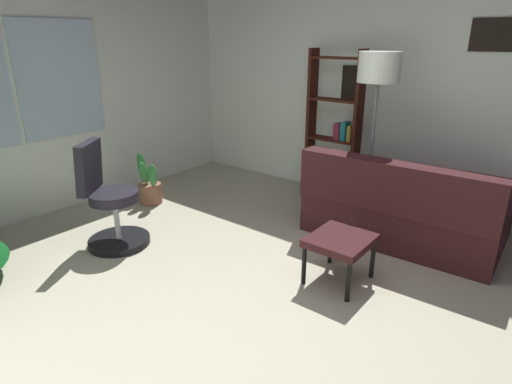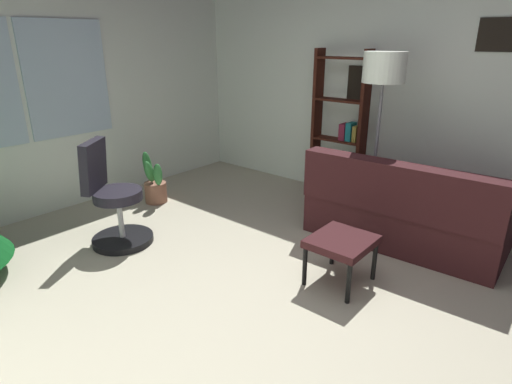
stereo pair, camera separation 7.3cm
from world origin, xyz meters
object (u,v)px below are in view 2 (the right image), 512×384
at_px(couch, 420,209).
at_px(potted_plant, 154,184).
at_px(bookshelf, 339,136).
at_px(footstool, 342,244).
at_px(floor_lamp, 383,78).
at_px(office_chair, 113,204).

relative_size(couch, potted_plant, 2.98).
relative_size(couch, bookshelf, 1.02).
bearing_deg(footstool, floor_lamp, 15.34).
bearing_deg(couch, floor_lamp, 86.51).
bearing_deg(potted_plant, floor_lamp, -63.49).
xyz_separation_m(bookshelf, potted_plant, (-1.51, 1.55, -0.53)).
xyz_separation_m(couch, floor_lamp, (0.03, 0.51, 1.18)).
bearing_deg(couch, office_chair, 132.50).
distance_m(footstool, floor_lamp, 1.71).
bearing_deg(potted_plant, office_chair, -146.54).
relative_size(footstool, bookshelf, 0.28).
distance_m(bookshelf, floor_lamp, 1.05).
height_order(bookshelf, floor_lamp, bookshelf).
relative_size(office_chair, floor_lamp, 0.58).
bearing_deg(couch, bookshelf, 68.94).
bearing_deg(floor_lamp, bookshelf, 57.32).
relative_size(office_chair, potted_plant, 1.67).
height_order(couch, potted_plant, couch).
xyz_separation_m(couch, office_chair, (-1.94, 2.12, 0.10)).
bearing_deg(couch, footstool, 171.80).
distance_m(floor_lamp, potted_plant, 2.75).
distance_m(footstool, office_chair, 2.09).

